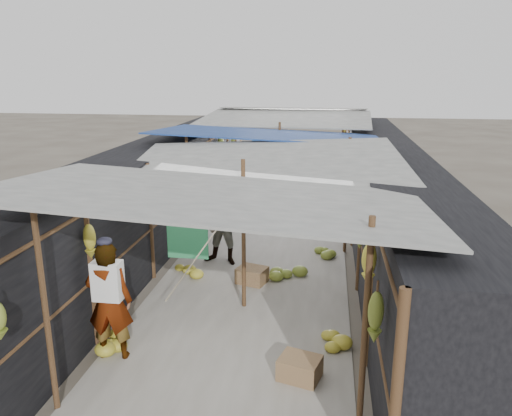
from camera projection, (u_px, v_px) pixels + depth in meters
The scene contains 13 objects.
aisle_slab at pixel (268, 241), 12.02m from camera, with size 3.60×16.00×0.02m, color #9E998E.
stall_left at pixel (158, 191), 12.09m from camera, with size 1.40×15.00×2.30m, color black.
stall_right at pixel (386, 199), 11.34m from camera, with size 1.40×15.00×2.30m, color black.
crate_near at pixel (252, 276), 9.60m from camera, with size 0.54×0.43×0.32m, color #97714C.
crate_mid at pixel (300, 369), 6.61m from camera, with size 0.53×0.42×0.32m, color #97714C.
crate_back at pixel (266, 192), 16.26m from camera, with size 0.45×0.37×0.29m, color #97714C.
black_basin at pixel (338, 202), 15.25m from camera, with size 0.59×0.59×0.18m, color black.
vendor_elderly at pixel (109, 301), 6.93m from camera, with size 0.64×0.42×1.75m, color white.
shopper_blue at pixel (223, 222), 10.39m from camera, with size 0.89×0.69×1.83m, color #2235AB.
vendor_seated at pixel (338, 187), 15.45m from camera, with size 0.61×0.35×0.94m, color #504C45.
market_canopy at pixel (272, 139), 11.70m from camera, with size 5.62×15.20×2.77m.
hanging_bananas at pixel (268, 175), 11.38m from camera, with size 3.96×14.23×0.79m.
floor_bananas at pixel (239, 261), 10.37m from camera, with size 3.48×9.72×0.30m.
Camera 1 is at (1.34, -4.80, 3.98)m, focal length 35.00 mm.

